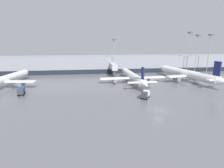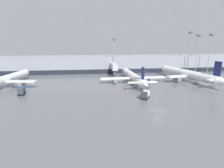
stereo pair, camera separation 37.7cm
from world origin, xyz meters
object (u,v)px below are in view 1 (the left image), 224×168
(parked_jet_1, at_px, (188,74))
(apron_light_mast_2, at_px, (189,42))
(service_truck_1, at_px, (21,91))
(apron_light_mast_0, at_px, (210,43))
(apron_light_mast_3, at_px, (197,44))
(traffic_cone_0, at_px, (123,93))
(apron_light_mast_1, at_px, (114,46))
(parked_jet_0, at_px, (3,80))
(parked_jet_2, at_px, (133,77))
(service_truck_2, at_px, (145,94))

(parked_jet_1, relative_size, apron_light_mast_2, 1.82)
(service_truck_1, bearing_deg, apron_light_mast_2, 103.63)
(parked_jet_1, distance_m, apron_light_mast_2, 28.00)
(apron_light_mast_0, relative_size, apron_light_mast_3, 1.02)
(apron_light_mast_2, bearing_deg, parked_jet_1, -119.55)
(apron_light_mast_0, relative_size, apron_light_mast_2, 0.94)
(traffic_cone_0, xyz_separation_m, apron_light_mast_2, (43.40, 35.92, 16.71))
(service_truck_1, relative_size, apron_light_mast_1, 0.22)
(traffic_cone_0, bearing_deg, apron_light_mast_1, 86.50)
(parked_jet_1, distance_m, apron_light_mast_1, 37.94)
(service_truck_1, distance_m, apron_light_mast_2, 84.51)
(parked_jet_0, relative_size, traffic_cone_0, 68.96)
(apron_light_mast_1, xyz_separation_m, apron_light_mast_2, (41.19, -0.28, 2.52))
(traffic_cone_0, bearing_deg, apron_light_mast_0, 31.50)
(parked_jet_0, bearing_deg, parked_jet_1, -79.52)
(apron_light_mast_2, distance_m, apron_light_mast_3, 4.33)
(apron_light_mast_1, bearing_deg, traffic_cone_0, -93.50)
(service_truck_1, relative_size, traffic_cone_0, 7.36)
(parked_jet_1, bearing_deg, parked_jet_2, 78.08)
(parked_jet_2, height_order, apron_light_mast_0, apron_light_mast_0)
(apron_light_mast_2, bearing_deg, parked_jet_2, -149.91)
(apron_light_mast_1, relative_size, apron_light_mast_2, 0.83)
(apron_light_mast_2, relative_size, apron_light_mast_3, 1.08)
(parked_jet_0, height_order, traffic_cone_0, parked_jet_0)
(parked_jet_0, relative_size, parked_jet_1, 0.94)
(parked_jet_0, bearing_deg, apron_light_mast_2, -65.99)
(traffic_cone_0, height_order, apron_light_mast_1, apron_light_mast_1)
(apron_light_mast_0, height_order, apron_light_mast_2, apron_light_mast_2)
(parked_jet_0, xyz_separation_m, apron_light_mast_0, (95.39, 20.35, 13.03))
(parked_jet_0, xyz_separation_m, parked_jet_2, (49.41, 2.70, -0.51))
(traffic_cone_0, distance_m, apron_light_mast_1, 38.94)
(parked_jet_0, distance_m, traffic_cone_0, 44.00)
(service_truck_2, relative_size, apron_light_mast_1, 0.23)
(service_truck_2, relative_size, apron_light_mast_3, 0.21)
(apron_light_mast_1, distance_m, apron_light_mast_3, 44.14)
(apron_light_mast_0, xyz_separation_m, apron_light_mast_3, (-7.03, 0.18, -0.23))
(parked_jet_1, height_order, apron_light_mast_1, apron_light_mast_1)
(apron_light_mast_3, bearing_deg, parked_jet_0, -166.92)
(parked_jet_0, bearing_deg, apron_light_mast_0, -69.40)
(traffic_cone_0, height_order, apron_light_mast_3, apron_light_mast_3)
(service_truck_1, height_order, traffic_cone_0, service_truck_1)
(traffic_cone_0, bearing_deg, parked_jet_1, 25.14)
(parked_jet_1, bearing_deg, apron_light_mast_2, -40.91)
(parked_jet_0, distance_m, service_truck_1, 13.81)
(service_truck_2, distance_m, apron_light_mast_1, 44.61)
(parked_jet_1, xyz_separation_m, apron_light_mast_0, (21.83, 17.88, 12.96))
(parked_jet_1, bearing_deg, apron_light_mast_1, 42.30)
(apron_light_mast_2, bearing_deg, apron_light_mast_0, -18.59)
(apron_light_mast_1, distance_m, apron_light_mast_2, 41.27)
(traffic_cone_0, relative_size, apron_light_mast_0, 0.03)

